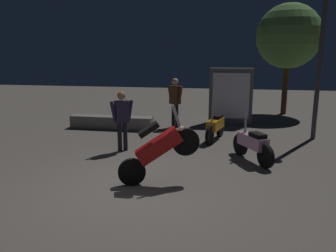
% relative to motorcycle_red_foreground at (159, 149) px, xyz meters
% --- Properties ---
extents(ground_plane, '(40.00, 40.00, 0.00)m').
position_rel_motorcycle_red_foreground_xyz_m(ground_plane, '(-0.37, -0.26, -0.74)').
color(ground_plane, '#605951').
extents(motorcycle_red_foreground, '(1.60, 0.65, 1.63)m').
position_rel_motorcycle_red_foreground_xyz_m(motorcycle_red_foreground, '(0.00, 0.00, 0.00)').
color(motorcycle_red_foreground, black).
rests_on(motorcycle_red_foreground, ground_plane).
extents(motorcycle_orange_parked_left, '(0.52, 1.63, 1.11)m').
position_rel_motorcycle_red_foreground_xyz_m(motorcycle_orange_parked_left, '(0.96, 3.78, -0.31)').
color(motorcycle_orange_parked_left, black).
rests_on(motorcycle_orange_parked_left, ground_plane).
extents(motorcycle_pink_parked_right, '(0.92, 1.48, 1.11)m').
position_rel_motorcycle_red_foreground_xyz_m(motorcycle_pink_parked_right, '(1.96, 1.88, -0.31)').
color(motorcycle_pink_parked_right, black).
rests_on(motorcycle_pink_parked_right, ground_plane).
extents(person_rider_beside, '(0.57, 0.48, 1.64)m').
position_rel_motorcycle_red_foreground_xyz_m(person_rider_beside, '(-1.48, 2.16, 0.23)').
color(person_rider_beside, black).
rests_on(person_rider_beside, ground_plane).
extents(person_bystander_far, '(0.63, 0.41, 1.77)m').
position_rel_motorcycle_red_foreground_xyz_m(person_bystander_far, '(-0.57, 5.43, 0.32)').
color(person_bystander_far, black).
rests_on(person_bystander_far, ground_plane).
extents(streetlamp_near, '(0.36, 0.36, 4.93)m').
position_rel_motorcycle_red_foreground_xyz_m(streetlamp_near, '(3.98, 4.56, 2.40)').
color(streetlamp_near, '#38383D').
rests_on(streetlamp_near, ground_plane).
extents(tree_left_bg, '(2.74, 2.74, 4.73)m').
position_rel_motorcycle_red_foreground_xyz_m(tree_left_bg, '(3.71, 9.11, 2.60)').
color(tree_left_bg, '#4C331E').
rests_on(tree_left_bg, ground_plane).
extents(kiosk_billboard, '(1.60, 0.55, 2.10)m').
position_rel_motorcycle_red_foreground_xyz_m(kiosk_billboard, '(1.39, 6.48, 0.31)').
color(kiosk_billboard, '#595960').
rests_on(kiosk_billboard, ground_plane).
extents(planter_wall_low, '(2.96, 0.50, 0.45)m').
position_rel_motorcycle_red_foreground_xyz_m(planter_wall_low, '(-2.75, 4.78, -0.52)').
color(planter_wall_low, gray).
rests_on(planter_wall_low, ground_plane).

